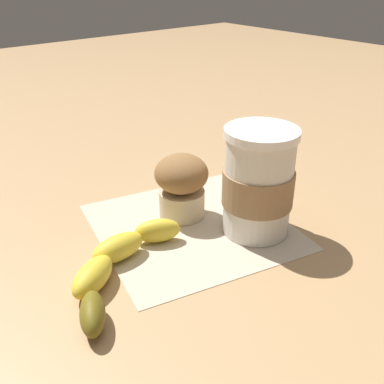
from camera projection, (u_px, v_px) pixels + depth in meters
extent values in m
plane|color=tan|center=(192.00, 227.00, 0.61)|extent=(3.00, 3.00, 0.00)
cube|color=beige|center=(192.00, 226.00, 0.61)|extent=(0.30, 0.30, 0.00)
cylinder|color=silver|center=(258.00, 185.00, 0.57)|extent=(0.09, 0.09, 0.13)
cylinder|color=white|center=(262.00, 133.00, 0.54)|extent=(0.09, 0.09, 0.01)
cylinder|color=#997551|center=(258.00, 187.00, 0.57)|extent=(0.09, 0.09, 0.05)
cylinder|color=beige|center=(182.00, 203.00, 0.63)|extent=(0.06, 0.06, 0.04)
ellipsoid|color=olive|center=(181.00, 174.00, 0.61)|extent=(0.07, 0.07, 0.05)
ellipsoid|color=yellow|center=(156.00, 229.00, 0.57)|extent=(0.06, 0.05, 0.03)
ellipsoid|color=yellow|center=(117.00, 247.00, 0.54)|extent=(0.07, 0.03, 0.03)
ellipsoid|color=yellow|center=(93.00, 276.00, 0.49)|extent=(0.08, 0.06, 0.03)
ellipsoid|color=brown|center=(93.00, 314.00, 0.44)|extent=(0.05, 0.06, 0.03)
cube|color=tan|center=(171.00, 170.00, 0.77)|extent=(0.05, 0.10, 0.00)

